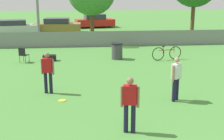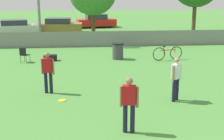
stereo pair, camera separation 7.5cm
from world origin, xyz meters
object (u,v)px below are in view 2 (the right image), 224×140
object	(u,v)px
player_defender_red	(48,70)
bicycle_sideline	(168,53)
parked_car_red	(96,21)
player_receiver_white	(176,76)
trash_bin	(118,51)
parked_car_silver	(15,27)
frisbee_disc	(62,100)
folding_chair_sideline	(24,54)
gear_bag_sideline	(50,58)
parked_car_tan	(59,25)
player_thrower_red	(129,101)

from	to	relation	value
player_defender_red	bicycle_sideline	xyz separation A→B (m)	(6.25, 5.43, -0.53)
player_defender_red	parked_car_red	distance (m)	22.40
player_receiver_white	parked_car_red	xyz separation A→B (m)	(-1.72, 23.56, -0.24)
player_defender_red	trash_bin	distance (m)	6.87
parked_car_silver	parked_car_red	world-z (taller)	parked_car_red
frisbee_disc	folding_chair_sideline	bearing A→B (deg)	110.60
gear_bag_sideline	player_receiver_white	bearing A→B (deg)	-54.56
player_receiver_white	bicycle_sideline	world-z (taller)	player_receiver_white
frisbee_disc	parked_car_tan	world-z (taller)	parked_car_tan
trash_bin	parked_car_red	world-z (taller)	parked_car_red
gear_bag_sideline	parked_car_tan	size ratio (longest dim) A/B	0.16
folding_chair_sideline	frisbee_disc	bearing A→B (deg)	135.40
player_receiver_white	parked_car_red	bearing A→B (deg)	52.49
parked_car_silver	bicycle_sideline	bearing A→B (deg)	-57.08
trash_bin	gear_bag_sideline	xyz separation A→B (m)	(-3.90, -0.07, -0.31)
trash_bin	folding_chair_sideline	bearing A→B (deg)	-175.34
player_thrower_red	parked_car_silver	bearing A→B (deg)	122.12
player_thrower_red	parked_car_red	size ratio (longest dim) A/B	0.37
folding_chair_sideline	parked_car_silver	bearing A→B (deg)	-51.76
gear_bag_sideline	parked_car_silver	xyz separation A→B (m)	(-4.30, 11.84, 0.49)
folding_chair_sideline	parked_car_red	bearing A→B (deg)	-81.29
gear_bag_sideline	parked_car_silver	distance (m)	12.60
player_defender_red	player_receiver_white	bearing A→B (deg)	-0.67
trash_bin	gear_bag_sideline	world-z (taller)	trash_bin
parked_car_silver	parked_car_tan	world-z (taller)	parked_car_tan
player_receiver_white	parked_car_silver	size ratio (longest dim) A/B	0.35
player_defender_red	folding_chair_sideline	xyz separation A→B (m)	(-1.87, 5.52, -0.43)
player_defender_red	frisbee_disc	size ratio (longest dim) A/B	5.77
player_thrower_red	parked_car_tan	world-z (taller)	player_thrower_red
player_defender_red	bicycle_sideline	distance (m)	8.29
player_thrower_red	folding_chair_sideline	bearing A→B (deg)	128.84
gear_bag_sideline	player_thrower_red	bearing A→B (deg)	-72.30
folding_chair_sideline	parked_car_tan	distance (m)	13.03
player_thrower_red	frisbee_disc	world-z (taller)	player_thrower_red
trash_bin	player_receiver_white	bearing A→B (deg)	-80.30
player_receiver_white	gear_bag_sideline	world-z (taller)	player_receiver_white
frisbee_disc	gear_bag_sideline	bearing A→B (deg)	98.72
player_receiver_white	trash_bin	xyz separation A→B (m)	(-1.25, 7.30, -0.45)
parked_car_silver	trash_bin	bearing A→B (deg)	-64.13
player_thrower_red	gear_bag_sideline	world-z (taller)	player_thrower_red
parked_car_tan	parked_car_red	bearing A→B (deg)	46.84
folding_chair_sideline	bicycle_sideline	xyz separation A→B (m)	(8.12, -0.09, -0.10)
bicycle_sideline	frisbee_disc	bearing A→B (deg)	-143.51
player_receiver_white	parked_car_tan	size ratio (longest dim) A/B	0.36
trash_bin	parked_car_silver	distance (m)	14.35
folding_chair_sideline	parked_car_silver	distance (m)	12.55
parked_car_red	frisbee_disc	bearing A→B (deg)	-105.75
bicycle_sideline	gear_bag_sideline	xyz separation A→B (m)	(-6.73, 0.45, -0.23)
player_defender_red	folding_chair_sideline	world-z (taller)	player_defender_red
frisbee_disc	parked_car_red	bearing A→B (deg)	84.13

